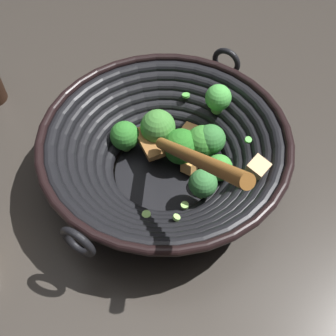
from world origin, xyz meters
The scene contains 2 objects.
ground_plane centered at (0.00, 0.00, 0.00)m, with size 4.00×4.00×0.00m, color #332D28.
wok centered at (0.00, 0.00, 0.07)m, with size 0.42×0.40×0.25m.
Camera 1 is at (0.25, 0.32, 0.57)m, focal length 43.74 mm.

